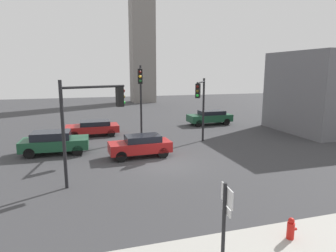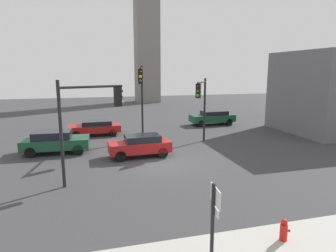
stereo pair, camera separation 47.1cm
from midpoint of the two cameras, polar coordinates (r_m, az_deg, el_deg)
name	(u,v)px [view 2 (the right image)]	position (r m, az deg, el deg)	size (l,w,h in m)	color
ground_plane	(163,164)	(17.92, -0.27, -7.32)	(93.59, 93.59, 0.00)	#38383A
direction_sign	(213,220)	(8.12, 10.49, -17.39)	(0.16, 0.75, 2.59)	black
traffic_light_0	(141,89)	(22.02, -4.56, 7.22)	(0.91, 3.48, 5.93)	black
traffic_light_1	(91,111)	(14.85, -13.83, 2.81)	(3.14, 1.26, 5.13)	black
traffic_light_2	(202,99)	(21.91, 7.13, 5.28)	(1.67, 2.51, 4.95)	black
fire_hydrant	(284,230)	(10.79, 22.73, -18.11)	(0.34, 0.24, 0.73)	red
car_1	(140,145)	(19.22, -4.69, -3.71)	(4.02, 1.77, 1.43)	maroon
car_2	(213,117)	(30.78, 9.05, 1.70)	(4.54, 1.93, 1.46)	#19472D
car_3	(95,127)	(26.20, -13.46, -0.22)	(4.41, 2.03, 1.29)	maroon
car_4	(55,141)	(21.34, -20.41, -2.79)	(4.43, 2.17, 1.53)	#19472D
skyline_tower	(146,1)	(53.91, -3.96, 22.95)	(3.93, 3.93, 33.96)	gray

